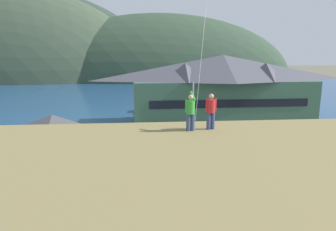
% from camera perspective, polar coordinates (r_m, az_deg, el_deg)
% --- Properties ---
extents(ground_plane, '(600.00, 600.00, 0.00)m').
position_cam_1_polar(ground_plane, '(24.23, 2.68, -12.27)').
color(ground_plane, '#66604C').
extents(parking_lot_pad, '(40.00, 20.00, 0.10)m').
position_cam_1_polar(parking_lot_pad, '(28.83, 1.32, -8.20)').
color(parking_lot_pad, gray).
rests_on(parking_lot_pad, ground).
extents(bay_water, '(360.00, 84.00, 0.03)m').
position_cam_1_polar(bay_water, '(82.61, -2.98, 4.67)').
color(bay_water, navy).
rests_on(bay_water, ground).
extents(far_hill_east_peak, '(107.43, 52.29, 74.29)m').
position_cam_1_polar(far_hill_east_peak, '(141.19, -26.40, 6.31)').
color(far_hill_east_peak, '#3D4C38').
rests_on(far_hill_east_peak, ground).
extents(far_hill_center_saddle, '(86.97, 53.85, 76.25)m').
position_cam_1_polar(far_hill_center_saddle, '(143.88, -25.33, 6.47)').
color(far_hill_center_saddle, '#2D3D33').
rests_on(far_hill_center_saddle, ground).
extents(far_hill_far_shoulder, '(120.28, 58.88, 57.08)m').
position_cam_1_polar(far_hill_far_shoulder, '(135.19, -1.46, 7.31)').
color(far_hill_far_shoulder, '#334733').
rests_on(far_hill_far_shoulder, ground).
extents(harbor_lodge, '(27.83, 9.44, 9.99)m').
position_cam_1_polar(harbor_lodge, '(44.01, 10.64, 5.44)').
color(harbor_lodge, '#38604C').
rests_on(harbor_lodge, ground).
extents(storage_shed_near_lot, '(7.18, 5.84, 4.90)m').
position_cam_1_polar(storage_shed_near_lot, '(27.12, -21.43, -4.75)').
color(storage_shed_near_lot, '#756B5B').
rests_on(storage_shed_near_lot, ground).
extents(storage_shed_waterside, '(5.55, 4.84, 4.11)m').
position_cam_1_polar(storage_shed_waterside, '(44.39, -0.17, 1.58)').
color(storage_shed_waterside, '#474C56').
rests_on(storage_shed_waterside, ground).
extents(wharf_dock, '(3.20, 12.22, 0.70)m').
position_cam_1_polar(wharf_dock, '(54.39, -0.11, 1.50)').
color(wharf_dock, '#70604C').
rests_on(wharf_dock, ground).
extents(moored_boat_wharfside, '(3.04, 7.71, 2.16)m').
position_cam_1_polar(moored_boat_wharfside, '(52.83, -3.84, 1.59)').
color(moored_boat_wharfside, silver).
rests_on(moored_boat_wharfside, ground).
extents(moored_boat_outer_mooring, '(2.43, 7.04, 2.16)m').
position_cam_1_polar(moored_boat_outer_mooring, '(56.83, 3.18, 2.30)').
color(moored_boat_outer_mooring, '#23564C').
rests_on(moored_boat_outer_mooring, ground).
extents(moored_boat_inner_slip, '(2.18, 5.62, 2.16)m').
position_cam_1_polar(moored_boat_inner_slip, '(53.44, -3.45, 1.71)').
color(moored_boat_inner_slip, '#A8A399').
rests_on(moored_boat_inner_slip, ground).
extents(parked_car_lone_by_shed, '(4.22, 2.09, 1.82)m').
position_cam_1_polar(parked_car_lone_by_shed, '(26.84, 22.51, -8.32)').
color(parked_car_lone_by_shed, '#B28923').
rests_on(parked_car_lone_by_shed, parking_lot_pad).
extents(parked_car_mid_row_center, '(4.24, 2.13, 1.82)m').
position_cam_1_polar(parked_car_mid_row_center, '(30.01, -0.58, -5.36)').
color(parked_car_mid_row_center, '#9EA3A8').
rests_on(parked_car_mid_row_center, parking_lot_pad).
extents(parked_car_front_row_silver, '(4.24, 2.13, 1.82)m').
position_cam_1_polar(parked_car_front_row_silver, '(23.08, -1.14, -10.64)').
color(parked_car_front_row_silver, navy).
rests_on(parked_car_front_row_silver, parking_lot_pad).
extents(parked_car_back_row_right, '(4.25, 2.16, 1.82)m').
position_cam_1_polar(parked_car_back_row_right, '(33.98, 23.66, -4.33)').
color(parked_car_back_row_right, red).
rests_on(parked_car_back_row_right, parking_lot_pad).
extents(parked_car_front_row_end, '(4.29, 2.23, 1.82)m').
position_cam_1_polar(parked_car_front_row_end, '(32.20, 12.63, -4.47)').
color(parked_car_front_row_end, slate).
rests_on(parked_car_front_row_end, parking_lot_pad).
extents(parked_car_corner_spot, '(4.31, 2.27, 1.82)m').
position_cam_1_polar(parked_car_corner_spot, '(24.16, 10.16, -9.79)').
color(parked_car_corner_spot, navy).
rests_on(parked_car_corner_spot, parking_lot_pad).
extents(parking_light_pole, '(0.24, 0.78, 6.81)m').
position_cam_1_polar(parking_light_pole, '(33.53, 4.89, 1.62)').
color(parking_light_pole, '#ADADB2').
rests_on(parking_light_pole, parking_lot_pad).
extents(person_kite_flyer, '(0.52, 0.70, 1.86)m').
position_cam_1_polar(person_kite_flyer, '(13.79, 4.42, 0.85)').
color(person_kite_flyer, '#384770').
rests_on(person_kite_flyer, grassy_hill_foreground).
extents(person_companion, '(0.54, 0.40, 1.74)m').
position_cam_1_polar(person_companion, '(14.21, 8.41, 1.01)').
color(person_companion, '#384770').
rests_on(person_companion, grassy_hill_foreground).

